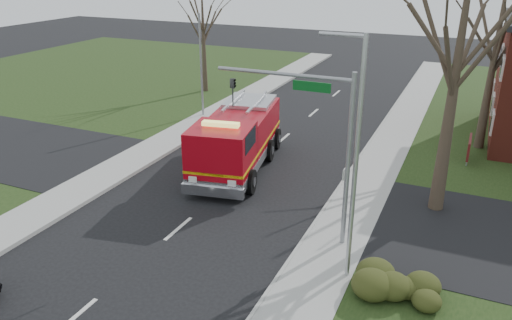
% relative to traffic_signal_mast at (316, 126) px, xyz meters
% --- Properties ---
extents(ground, '(120.00, 120.00, 0.00)m').
position_rel_traffic_signal_mast_xyz_m(ground, '(-5.21, -1.50, -4.71)').
color(ground, black).
rests_on(ground, ground).
extents(sidewalk_right, '(2.40, 80.00, 0.15)m').
position_rel_traffic_signal_mast_xyz_m(sidewalk_right, '(0.99, -1.50, -4.63)').
color(sidewalk_right, '#989893').
rests_on(sidewalk_right, ground).
extents(sidewalk_left, '(2.40, 80.00, 0.15)m').
position_rel_traffic_signal_mast_xyz_m(sidewalk_left, '(-11.41, -1.50, -4.63)').
color(sidewalk_left, '#989893').
rests_on(sidewalk_left, ground).
extents(health_center_sign, '(0.12, 2.00, 1.40)m').
position_rel_traffic_signal_mast_xyz_m(health_center_sign, '(5.29, 11.00, -3.83)').
color(health_center_sign, '#531314').
rests_on(health_center_sign, ground).
extents(hedge_corner, '(2.80, 2.00, 0.90)m').
position_rel_traffic_signal_mast_xyz_m(hedge_corner, '(3.79, -2.50, -4.13)').
color(hedge_corner, '#273312').
rests_on(hedge_corner, lawn_right).
extents(bare_tree_near, '(6.00, 6.00, 12.00)m').
position_rel_traffic_signal_mast_xyz_m(bare_tree_near, '(4.29, 4.50, 2.71)').
color(bare_tree_near, '#32271D').
rests_on(bare_tree_near, ground).
extents(bare_tree_far, '(5.25, 5.25, 10.50)m').
position_rel_traffic_signal_mast_xyz_m(bare_tree_far, '(5.79, 13.50, 1.78)').
color(bare_tree_far, '#32271D').
rests_on(bare_tree_far, ground).
extents(bare_tree_left, '(4.50, 4.50, 9.00)m').
position_rel_traffic_signal_mast_xyz_m(bare_tree_left, '(-15.21, 18.50, 0.86)').
color(bare_tree_left, '#32271D').
rests_on(bare_tree_left, ground).
extents(traffic_signal_mast, '(5.29, 0.18, 6.80)m').
position_rel_traffic_signal_mast_xyz_m(traffic_signal_mast, '(0.00, 0.00, 0.00)').
color(traffic_signal_mast, gray).
rests_on(traffic_signal_mast, ground).
extents(streetlight_pole, '(1.48, 0.16, 8.40)m').
position_rel_traffic_signal_mast_xyz_m(streetlight_pole, '(1.93, -2.00, -0.16)').
color(streetlight_pole, '#B7BABF').
rests_on(streetlight_pole, ground).
extents(utility_pole_far, '(0.14, 0.14, 7.00)m').
position_rel_traffic_signal_mast_xyz_m(utility_pole_far, '(-12.01, 12.50, -1.21)').
color(utility_pole_far, gray).
rests_on(utility_pole_far, ground).
extents(fire_engine, '(4.49, 8.82, 3.40)m').
position_rel_traffic_signal_mast_xyz_m(fire_engine, '(-5.78, 5.20, -3.17)').
color(fire_engine, '#A20713').
rests_on(fire_engine, ground).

